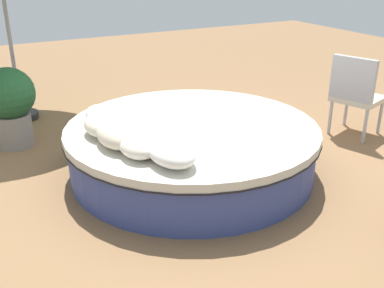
% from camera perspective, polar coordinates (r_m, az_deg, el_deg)
% --- Properties ---
extents(ground_plane, '(16.00, 16.00, 0.00)m').
position_cam_1_polar(ground_plane, '(4.70, 0.00, -3.39)').
color(ground_plane, olive).
extents(round_bed, '(2.50, 2.50, 0.50)m').
position_cam_1_polar(round_bed, '(4.59, 0.00, -0.50)').
color(round_bed, '#38478C').
rests_on(round_bed, ground_plane).
extents(throw_pillow_0, '(0.45, 0.30, 0.18)m').
position_cam_1_polar(throw_pillow_0, '(4.61, -11.20, 3.57)').
color(throw_pillow_0, white).
rests_on(throw_pillow_0, round_bed).
extents(throw_pillow_1, '(0.49, 0.32, 0.19)m').
position_cam_1_polar(throw_pillow_1, '(4.31, -11.13, 2.30)').
color(throw_pillow_1, beige).
rests_on(throw_pillow_1, round_bed).
extents(throw_pillow_2, '(0.52, 0.31, 0.20)m').
position_cam_1_polar(throw_pillow_2, '(4.04, -9.47, 1.08)').
color(throw_pillow_2, beige).
rests_on(throw_pillow_2, round_bed).
extents(throw_pillow_3, '(0.41, 0.29, 0.17)m').
position_cam_1_polar(throw_pillow_3, '(3.82, -6.80, -0.32)').
color(throw_pillow_3, silver).
rests_on(throw_pillow_3, round_bed).
extents(throw_pillow_4, '(0.55, 0.35, 0.19)m').
position_cam_1_polar(throw_pillow_4, '(3.67, -2.65, -1.00)').
color(throw_pillow_4, white).
rests_on(throw_pillow_4, round_bed).
extents(patio_chair, '(0.65, 0.64, 0.98)m').
position_cam_1_polar(patio_chair, '(5.74, 19.66, 6.19)').
color(patio_chair, '#B7B7BC').
rests_on(patio_chair, ground_plane).
extents(planter, '(0.58, 0.58, 0.91)m').
position_cam_1_polar(planter, '(5.51, -21.68, 4.82)').
color(planter, gray).
rests_on(planter, ground_plane).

